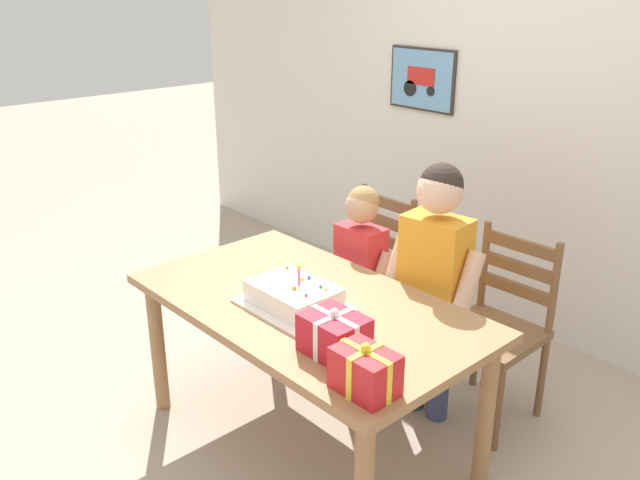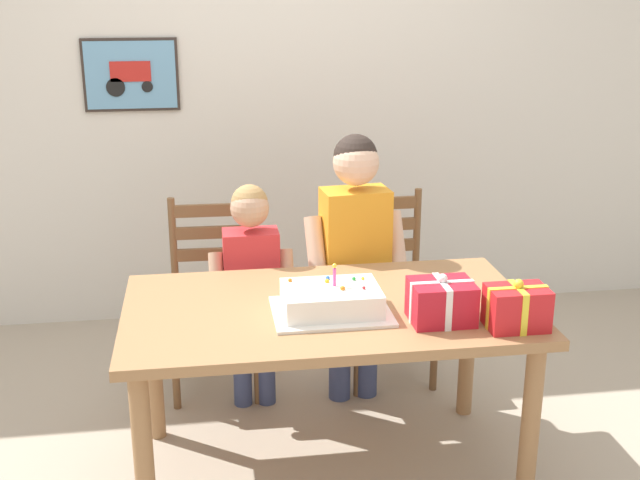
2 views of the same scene
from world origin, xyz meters
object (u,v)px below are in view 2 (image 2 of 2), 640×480
chair_right (386,286)px  chair_left (214,295)px  gift_box_red_large (441,302)px  dining_table (328,327)px  birthday_cake (330,301)px  gift_box_beside_cake (517,308)px  child_older (355,243)px  child_younger (252,275)px

chair_right → chair_left: bearing=-180.0°
gift_box_red_large → chair_left: 1.36m
dining_table → chair_right: size_ratio=1.70×
birthday_cake → gift_box_beside_cake: size_ratio=2.00×
birthday_cake → chair_right: bearing=64.6°
child_older → child_younger: child_older is taller
gift_box_beside_cake → chair_right: size_ratio=0.24×
chair_left → child_younger: child_younger is taller
gift_box_beside_cake → gift_box_red_large: bearing=159.0°
gift_box_red_large → gift_box_beside_cake: size_ratio=1.06×
child_younger → chair_left: bearing=125.5°
dining_table → gift_box_beside_cake: gift_box_beside_cake is taller
child_older → dining_table: bearing=-110.3°
child_older → child_younger: (-0.47, 0.00, -0.13)m
gift_box_red_large → birthday_cake: bearing=161.4°
child_younger → child_older: bearing=-0.1°
birthday_cake → chair_right: (0.43, 0.90, -0.31)m
dining_table → child_younger: bearing=113.5°
birthday_cake → child_younger: size_ratio=0.41×
gift_box_beside_cake → chair_left: (-1.06, 1.13, -0.34)m
child_younger → gift_box_beside_cake: bearing=-45.0°
dining_table → child_younger: 0.64m
birthday_cake → child_older: (0.22, 0.66, -0.00)m
dining_table → child_older: size_ratio=1.22×
dining_table → child_younger: (-0.26, 0.59, 0.01)m
birthday_cake → chair_left: bearing=115.1°
dining_table → gift_box_beside_cake: size_ratio=7.11×
dining_table → chair_left: size_ratio=1.70×
gift_box_beside_cake → chair_left: 1.58m
gift_box_red_large → child_older: child_older is taller
birthday_cake → gift_box_beside_cake: (0.64, -0.23, 0.03)m
chair_right → child_older: bearing=-131.2°
birthday_cake → chair_left: 1.04m
birthday_cake → child_younger: bearing=110.9°
chair_left → child_younger: 0.34m
gift_box_red_large → child_younger: size_ratio=0.22×
gift_box_beside_cake → child_older: (-0.42, 0.89, -0.03)m
gift_box_beside_cake → chair_right: bearing=100.6°
birthday_cake → child_older: bearing=71.6°
birthday_cake → gift_box_red_large: birthday_cake is taller
gift_box_red_large → child_younger: bearing=128.9°
birthday_cake → child_younger: (-0.25, 0.66, -0.13)m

